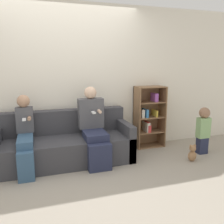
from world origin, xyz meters
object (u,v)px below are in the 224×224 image
(couch, at_px, (65,145))
(teddy_bear, at_px, (192,153))
(adult_seated, at_px, (94,125))
(toddler_standing, at_px, (203,129))
(child_seated, at_px, (25,134))
(bookshelf, at_px, (148,117))

(couch, height_order, teddy_bear, couch)
(adult_seated, xyz_separation_m, toddler_standing, (1.89, -0.25, -0.16))
(adult_seated, distance_m, child_seated, 1.02)
(toddler_standing, bearing_deg, couch, 170.57)
(child_seated, bearing_deg, bookshelf, 10.91)
(toddler_standing, distance_m, bookshelf, 0.99)
(teddy_bear, bearing_deg, bookshelf, 111.68)
(toddler_standing, xyz_separation_m, bookshelf, (-0.73, 0.65, 0.12))
(couch, height_order, bookshelf, bookshelf)
(toddler_standing, bearing_deg, bookshelf, 138.36)
(toddler_standing, relative_size, bookshelf, 0.72)
(couch, xyz_separation_m, child_seated, (-0.58, -0.15, 0.28))
(child_seated, distance_m, toddler_standing, 2.92)
(child_seated, xyz_separation_m, teddy_bear, (2.53, -0.48, -0.43))
(child_seated, relative_size, teddy_bear, 3.88)
(couch, xyz_separation_m, toddler_standing, (2.32, -0.39, 0.17))
(adult_seated, bearing_deg, couch, 163.24)
(adult_seated, bearing_deg, child_seated, -178.89)
(toddler_standing, bearing_deg, child_seated, 175.40)
(adult_seated, relative_size, teddy_bear, 4.22)
(child_seated, bearing_deg, adult_seated, 1.11)
(couch, bearing_deg, toddler_standing, -9.43)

